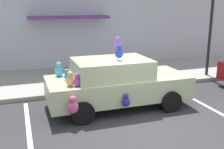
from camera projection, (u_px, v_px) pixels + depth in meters
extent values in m
plane|color=#2D2D30|center=(146.00, 126.00, 7.33)|extent=(60.00, 60.00, 0.00)
cube|color=gray|center=(95.00, 77.00, 11.88)|extent=(24.00, 4.00, 0.15)
cube|color=#B2B7C1|center=(82.00, 2.00, 13.05)|extent=(24.00, 0.30, 6.40)
cube|color=#612D72|center=(69.00, 17.00, 12.47)|extent=(3.60, 1.10, 0.12)
cube|color=silver|center=(200.00, 103.00, 9.03)|extent=(0.12, 3.60, 0.01)
cube|color=silver|center=(28.00, 126.00, 7.30)|extent=(0.12, 3.60, 0.01)
cube|color=#ABB789|center=(118.00, 87.00, 8.55)|extent=(4.37, 1.80, 0.68)
cube|color=#ABB789|center=(112.00, 68.00, 8.32)|extent=(2.27, 1.58, 0.56)
cylinder|color=black|center=(145.00, 85.00, 9.88)|extent=(0.64, 0.22, 0.64)
cylinder|color=black|center=(171.00, 101.00, 8.24)|extent=(0.64, 0.22, 0.64)
cylinder|color=black|center=(70.00, 93.00, 9.02)|extent=(0.64, 0.22, 0.64)
cylinder|color=black|center=(83.00, 113.00, 7.38)|extent=(0.64, 0.22, 0.64)
ellipsoid|color=#DC3A51|center=(142.00, 69.00, 8.67)|extent=(0.29, 0.23, 0.34)
sphere|color=#DC3A51|center=(142.00, 62.00, 8.61)|extent=(0.18, 0.18, 0.18)
ellipsoid|color=#1D7DE2|center=(67.00, 76.00, 8.05)|extent=(0.19, 0.15, 0.22)
sphere|color=#1D7DE2|center=(67.00, 71.00, 8.01)|extent=(0.12, 0.12, 0.12)
ellipsoid|color=#B41C47|center=(138.00, 68.00, 9.18)|extent=(0.17, 0.14, 0.20)
sphere|color=#B41C47|center=(138.00, 64.00, 9.15)|extent=(0.11, 0.11, 0.11)
ellipsoid|color=#9A4EDF|center=(118.00, 45.00, 8.77)|extent=(0.24, 0.20, 0.28)
sphere|color=#9A4EDF|center=(118.00, 39.00, 8.72)|extent=(0.15, 0.15, 0.15)
ellipsoid|color=purple|center=(94.00, 75.00, 8.17)|extent=(0.19, 0.16, 0.22)
sphere|color=purple|center=(94.00, 70.00, 8.13)|extent=(0.12, 0.12, 0.12)
ellipsoid|color=#1B3497|center=(119.00, 53.00, 8.06)|extent=(0.24, 0.19, 0.28)
sphere|color=#1B3497|center=(119.00, 47.00, 8.01)|extent=(0.15, 0.15, 0.15)
ellipsoid|color=#2F228E|center=(126.00, 102.00, 7.63)|extent=(0.23, 0.19, 0.27)
sphere|color=#2F228E|center=(126.00, 96.00, 7.58)|extent=(0.14, 0.14, 0.14)
ellipsoid|color=#48B3E9|center=(59.00, 71.00, 8.45)|extent=(0.26, 0.22, 0.31)
sphere|color=#48B3E9|center=(59.00, 65.00, 8.40)|extent=(0.17, 0.17, 0.17)
ellipsoid|color=#EAA64E|center=(70.00, 81.00, 7.45)|extent=(0.25, 0.20, 0.29)
sphere|color=#EAA64E|center=(70.00, 74.00, 7.39)|extent=(0.16, 0.16, 0.16)
ellipsoid|color=#A944B3|center=(77.00, 82.00, 7.43)|extent=(0.22, 0.18, 0.26)
sphere|color=#A944B3|center=(77.00, 76.00, 7.39)|extent=(0.14, 0.14, 0.14)
ellipsoid|color=#CF4B7F|center=(73.00, 107.00, 7.13)|extent=(0.28, 0.23, 0.33)
sphere|color=#CF4B7F|center=(73.00, 99.00, 7.07)|extent=(0.18, 0.18, 0.18)
ellipsoid|color=#9E723D|center=(68.00, 80.00, 10.28)|extent=(0.35, 0.29, 0.44)
sphere|color=#9E723D|center=(68.00, 72.00, 10.20)|extent=(0.25, 0.25, 0.25)
sphere|color=#9E723D|center=(65.00, 70.00, 10.15)|extent=(0.10, 0.10, 0.10)
sphere|color=#9E723D|center=(70.00, 70.00, 10.21)|extent=(0.10, 0.10, 0.10)
cylinder|color=black|center=(210.00, 29.00, 11.45)|extent=(0.12, 0.12, 3.96)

